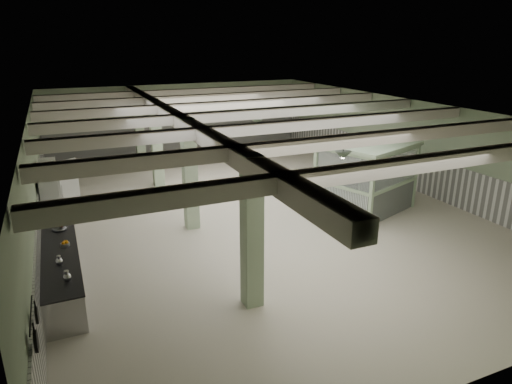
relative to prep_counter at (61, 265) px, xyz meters
name	(u,v)px	position (x,y,z in m)	size (l,w,h in m)	color
floor	(250,207)	(6.54, 3.13, -0.46)	(20.00, 20.00, 0.00)	silver
ceiling	(250,109)	(6.54, 3.13, 3.14)	(14.00, 20.00, 0.02)	white
wall_back	(179,117)	(6.54, 13.13, 1.34)	(14.00, 0.02, 3.60)	#9AAE8B
wall_front	(482,297)	(6.54, -6.87, 1.34)	(14.00, 0.02, 3.60)	#9AAE8B
wall_left	(35,183)	(-0.46, 3.13, 1.34)	(0.02, 20.00, 3.60)	#9AAE8B
wall_right	(404,142)	(13.54, 3.13, 1.34)	(0.02, 20.00, 3.60)	#9AAE8B
wainscot_left	(41,216)	(-0.43, 3.13, 0.29)	(0.05, 19.90, 1.50)	white
wainscot_right	(401,167)	(13.52, 3.13, 0.29)	(0.05, 19.90, 1.50)	white
wainscot_back	(180,136)	(6.54, 13.11, 0.29)	(13.90, 0.05, 1.50)	white
girder	(179,120)	(4.04, 3.13, 2.92)	(0.45, 19.90, 0.40)	beige
beam_a	(393,167)	(6.54, -4.37, 2.96)	(13.90, 0.35, 0.32)	beige
beam_b	(327,143)	(6.54, -1.87, 2.96)	(13.90, 0.35, 0.32)	beige
beam_c	(282,126)	(6.54, 0.63, 2.96)	(13.90, 0.35, 0.32)	beige
beam_d	(250,114)	(6.54, 3.13, 2.96)	(13.90, 0.35, 0.32)	beige
beam_e	(225,105)	(6.54, 5.63, 2.96)	(13.90, 0.35, 0.32)	beige
beam_f	(206,98)	(6.54, 8.13, 2.96)	(13.90, 0.35, 0.32)	beige
beam_g	(190,92)	(6.54, 10.63, 2.96)	(13.90, 0.35, 0.32)	beige
column_a	(252,233)	(4.04, -2.87, 1.34)	(0.42, 0.42, 3.60)	#AAC39D
column_b	(190,175)	(4.04, 2.13, 1.34)	(0.42, 0.42, 3.60)	#AAC39D
column_c	(157,143)	(4.04, 7.13, 1.34)	(0.42, 0.42, 3.60)	#AAC39D
column_d	(139,127)	(4.04, 11.13, 1.34)	(0.42, 0.42, 3.60)	#AAC39D
hook_rail	(31,315)	(-0.39, -4.47, 1.39)	(0.02, 0.02, 1.20)	black
pendant_front	(343,155)	(7.04, -1.87, 2.59)	(0.44, 0.44, 0.22)	#2D3C2D
pendant_mid	(257,122)	(7.04, 3.63, 2.59)	(0.44, 0.44, 0.22)	#2D3C2D
pendant_back	(213,104)	(7.04, 8.63, 2.59)	(0.44, 0.44, 0.22)	#2D3C2D
prep_counter	(61,265)	(0.00, 0.00, 0.00)	(0.89, 5.11, 0.91)	#B0AFB4
pitcher_near	(59,261)	(0.00, -0.91, 0.56)	(0.17, 0.19, 0.24)	#B0AFB4
pitcher_far	(67,276)	(0.14, -1.79, 0.57)	(0.18, 0.21, 0.26)	#B0AFB4
veg_colander	(59,227)	(0.06, 1.33, 0.53)	(0.40, 0.40, 0.18)	#424347
orange_bowl	(65,245)	(0.16, 0.15, 0.48)	(0.22, 0.22, 0.08)	#B2B2B7
skillet_near	(36,341)	(-0.34, -4.89, 1.17)	(0.34, 0.34, 0.05)	black
skillet_far	(37,315)	(-0.34, -4.15, 1.17)	(0.29, 0.29, 0.04)	black
walkin_cooler	(52,198)	(-0.08, 4.02, 0.54)	(1.06, 2.18, 2.00)	silver
guard_booth	(367,163)	(10.31, 1.35, 1.23)	(3.76, 3.48, 2.47)	#A6C29B
filing_cabinet	(400,187)	(12.02, 1.42, 0.10)	(0.36, 0.51, 1.11)	#5C6150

